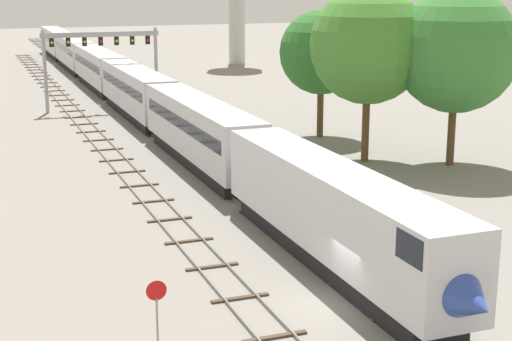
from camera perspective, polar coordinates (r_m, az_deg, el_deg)
ground_plane at (r=33.54m, az=5.73°, el=-9.76°), size 400.00×400.00×0.00m
track_main at (r=89.86m, az=-10.30°, el=5.10°), size 2.60×200.00×0.16m
track_near at (r=69.52m, az=-11.70°, el=2.51°), size 2.60×160.00×0.16m
passenger_train at (r=89.09m, az=-10.31°, el=6.68°), size 3.04×131.54×4.80m
signal_gantry at (r=82.89m, az=-11.25°, el=8.63°), size 12.10×0.49×8.43m
stop_sign at (r=28.80m, az=-7.26°, el=-9.84°), size 0.76×0.08×2.88m
trackside_tree_left at (r=58.05m, az=8.21°, el=9.03°), size 8.61×8.61×12.98m
trackside_tree_mid at (r=67.14m, az=4.80°, el=8.60°), size 7.19×7.19×10.92m
trackside_tree_right at (r=58.11m, az=14.43°, el=8.47°), size 8.93×8.93×12.86m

